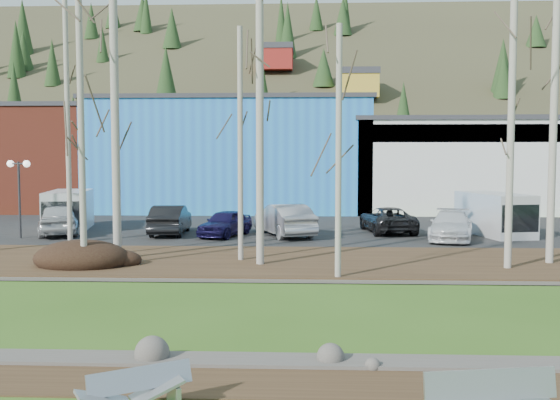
{
  "coord_description": "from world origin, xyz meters",
  "views": [
    {
      "loc": [
        -0.42,
        -8.86,
        4.06
      ],
      "look_at": [
        -1.38,
        13.44,
        2.5
      ],
      "focal_mm": 40.0,
      "sensor_mm": 36.0,
      "label": 1
    }
  ],
  "objects_px": {
    "car_5": "(451,225)",
    "street_lamp": "(19,177)",
    "car_4": "(387,220)",
    "car_0": "(59,219)",
    "car_2": "(225,223)",
    "car_1": "(170,220)",
    "car_3": "(284,220)",
    "seagull": "(157,373)",
    "bench_damaged": "(134,393)",
    "van_grey": "(68,211)",
    "van_white": "(496,214)"
  },
  "relations": [
    {
      "from": "car_5",
      "to": "street_lamp",
      "type": "bearing_deg",
      "value": -163.82
    },
    {
      "from": "car_4",
      "to": "car_0",
      "type": "bearing_deg",
      "value": -1.74
    },
    {
      "from": "car_0",
      "to": "car_2",
      "type": "bearing_deg",
      "value": 157.77
    },
    {
      "from": "car_0",
      "to": "car_1",
      "type": "xyz_separation_m",
      "value": [
        5.56,
        0.38,
        -0.06
      ]
    },
    {
      "from": "car_1",
      "to": "car_3",
      "type": "relative_size",
      "value": 0.93
    },
    {
      "from": "street_lamp",
      "to": "car_0",
      "type": "distance_m",
      "value": 2.9
    },
    {
      "from": "seagull",
      "to": "car_1",
      "type": "distance_m",
      "value": 20.56
    },
    {
      "from": "bench_damaged",
      "to": "van_grey",
      "type": "height_order",
      "value": "van_grey"
    },
    {
      "from": "street_lamp",
      "to": "car_1",
      "type": "bearing_deg",
      "value": 39.35
    },
    {
      "from": "car_5",
      "to": "bench_damaged",
      "type": "bearing_deg",
      "value": -100.02
    },
    {
      "from": "car_1",
      "to": "car_5",
      "type": "xyz_separation_m",
      "value": [
        13.69,
        -1.47,
        -0.06
      ]
    },
    {
      "from": "bench_damaged",
      "to": "street_lamp",
      "type": "bearing_deg",
      "value": 87.97
    },
    {
      "from": "car_1",
      "to": "car_5",
      "type": "relative_size",
      "value": 0.96
    },
    {
      "from": "car_1",
      "to": "car_2",
      "type": "distance_m",
      "value": 2.95
    },
    {
      "from": "car_3",
      "to": "street_lamp",
      "type": "bearing_deg",
      "value": -15.78
    },
    {
      "from": "street_lamp",
      "to": "car_4",
      "type": "bearing_deg",
      "value": 34.28
    },
    {
      "from": "bench_damaged",
      "to": "van_white",
      "type": "bearing_deg",
      "value": 29.83
    },
    {
      "from": "bench_damaged",
      "to": "car_2",
      "type": "height_order",
      "value": "car_2"
    },
    {
      "from": "car_0",
      "to": "car_3",
      "type": "relative_size",
      "value": 0.97
    },
    {
      "from": "van_grey",
      "to": "car_3",
      "type": "bearing_deg",
      "value": -21.54
    },
    {
      "from": "car_3",
      "to": "car_1",
      "type": "bearing_deg",
      "value": -26.16
    },
    {
      "from": "car_1",
      "to": "street_lamp",
      "type": "bearing_deg",
      "value": 11.79
    },
    {
      "from": "seagull",
      "to": "car_1",
      "type": "height_order",
      "value": "car_1"
    },
    {
      "from": "car_3",
      "to": "car_4",
      "type": "xyz_separation_m",
      "value": [
        5.27,
        1.66,
        -0.14
      ]
    },
    {
      "from": "car_0",
      "to": "car_2",
      "type": "height_order",
      "value": "car_0"
    },
    {
      "from": "car_4",
      "to": "car_5",
      "type": "xyz_separation_m",
      "value": [
        2.64,
        -2.72,
        0.02
      ]
    },
    {
      "from": "van_grey",
      "to": "car_5",
      "type": "bearing_deg",
      "value": -20.65
    },
    {
      "from": "seagull",
      "to": "street_lamp",
      "type": "relative_size",
      "value": 0.1
    },
    {
      "from": "car_5",
      "to": "van_grey",
      "type": "relative_size",
      "value": 0.92
    },
    {
      "from": "car_1",
      "to": "van_grey",
      "type": "bearing_deg",
      "value": -18.36
    },
    {
      "from": "car_0",
      "to": "car_4",
      "type": "bearing_deg",
      "value": 165.32
    },
    {
      "from": "bench_damaged",
      "to": "van_grey",
      "type": "xyz_separation_m",
      "value": [
        -10.05,
        23.24,
        0.81
      ]
    },
    {
      "from": "street_lamp",
      "to": "van_grey",
      "type": "bearing_deg",
      "value": 98.0
    },
    {
      "from": "bench_damaged",
      "to": "van_white",
      "type": "relative_size",
      "value": 0.33
    },
    {
      "from": "bench_damaged",
      "to": "car_2",
      "type": "xyz_separation_m",
      "value": [
        -1.31,
        20.96,
        0.41
      ]
    },
    {
      "from": "van_white",
      "to": "van_grey",
      "type": "height_order",
      "value": "van_white"
    },
    {
      "from": "bench_damaged",
      "to": "van_grey",
      "type": "bearing_deg",
      "value": 82.16
    },
    {
      "from": "bench_damaged",
      "to": "street_lamp",
      "type": "distance_m",
      "value": 22.86
    },
    {
      "from": "car_0",
      "to": "car_3",
      "type": "height_order",
      "value": "car_0"
    },
    {
      "from": "car_3",
      "to": "van_grey",
      "type": "relative_size",
      "value": 0.96
    },
    {
      "from": "car_3",
      "to": "car_4",
      "type": "bearing_deg",
      "value": 175.37
    },
    {
      "from": "car_2",
      "to": "car_5",
      "type": "bearing_deg",
      "value": 14.34
    },
    {
      "from": "car_3",
      "to": "car_5",
      "type": "bearing_deg",
      "value": 150.26
    },
    {
      "from": "van_grey",
      "to": "street_lamp",
      "type": "bearing_deg",
      "value": -118.27
    },
    {
      "from": "car_5",
      "to": "van_grey",
      "type": "distance_m",
      "value": 19.8
    },
    {
      "from": "car_0",
      "to": "car_2",
      "type": "xyz_separation_m",
      "value": [
        8.43,
        -0.29,
        -0.15
      ]
    },
    {
      "from": "bench_damaged",
      "to": "car_0",
      "type": "relative_size",
      "value": 0.36
    },
    {
      "from": "car_0",
      "to": "seagull",
      "type": "bearing_deg",
      "value": 96.0
    },
    {
      "from": "car_5",
      "to": "van_grey",
      "type": "bearing_deg",
      "value": -173.74
    },
    {
      "from": "street_lamp",
      "to": "bench_damaged",
      "type": "bearing_deg",
      "value": -36.22
    }
  ]
}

